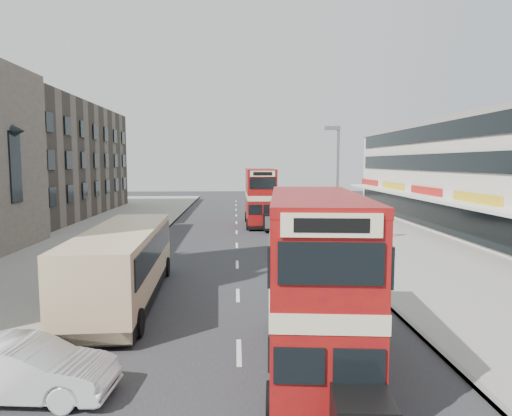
% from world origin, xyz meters
% --- Properties ---
extents(ground, '(160.00, 160.00, 0.00)m').
position_xyz_m(ground, '(0.00, 0.00, 0.00)').
color(ground, '#28282B').
rests_on(ground, ground).
extents(road_surface, '(12.00, 90.00, 0.01)m').
position_xyz_m(road_surface, '(0.00, 20.00, 0.01)').
color(road_surface, '#28282B').
rests_on(road_surface, ground).
extents(pavement_right, '(12.00, 90.00, 0.15)m').
position_xyz_m(pavement_right, '(12.00, 20.00, 0.07)').
color(pavement_right, gray).
rests_on(pavement_right, ground).
extents(pavement_left, '(12.00, 90.00, 0.15)m').
position_xyz_m(pavement_left, '(-12.00, 20.00, 0.07)').
color(pavement_left, gray).
rests_on(pavement_left, ground).
extents(kerb_left, '(0.20, 90.00, 0.16)m').
position_xyz_m(kerb_left, '(-6.10, 20.00, 0.07)').
color(kerb_left, gray).
rests_on(kerb_left, ground).
extents(kerb_right, '(0.20, 90.00, 0.16)m').
position_xyz_m(kerb_right, '(6.10, 20.00, 0.07)').
color(kerb_right, gray).
rests_on(kerb_right, ground).
extents(brick_terrace, '(14.00, 28.00, 12.00)m').
position_xyz_m(brick_terrace, '(-22.00, 38.00, 6.00)').
color(brick_terrace, '#66594C').
rests_on(brick_terrace, ground).
extents(commercial_row, '(9.90, 46.20, 9.30)m').
position_xyz_m(commercial_row, '(19.95, 22.00, 4.70)').
color(commercial_row, beige).
rests_on(commercial_row, ground).
extents(street_lamp, '(1.00, 0.20, 8.12)m').
position_xyz_m(street_lamp, '(6.52, 18.00, 4.78)').
color(street_lamp, slate).
rests_on(street_lamp, ground).
extents(bus_main, '(3.11, 8.85, 4.78)m').
position_xyz_m(bus_main, '(2.11, 0.83, 2.51)').
color(bus_main, black).
rests_on(bus_main, ground).
extents(bus_second, '(2.52, 9.14, 5.03)m').
position_xyz_m(bus_second, '(2.19, 30.09, 2.65)').
color(bus_second, black).
rests_on(bus_second, ground).
extents(coach, '(3.13, 10.80, 2.84)m').
position_xyz_m(coach, '(-4.78, 7.44, 1.67)').
color(coach, black).
rests_on(coach, ground).
extents(car_left_front, '(4.55, 1.95, 1.46)m').
position_xyz_m(car_left_front, '(-5.30, -0.43, 0.73)').
color(car_left_front, white).
rests_on(car_left_front, ground).
extents(car_right_a, '(4.48, 2.06, 1.27)m').
position_xyz_m(car_right_a, '(4.57, 16.89, 0.63)').
color(car_right_a, maroon).
rests_on(car_right_a, ground).
extents(car_right_b, '(4.47, 2.11, 1.23)m').
position_xyz_m(car_right_b, '(5.11, 19.00, 0.62)').
color(car_right_b, '#C75F13').
rests_on(car_right_b, ground).
extents(car_right_c, '(4.50, 2.03, 1.50)m').
position_xyz_m(car_right_c, '(5.19, 34.20, 0.75)').
color(car_right_c, '#5A83B4').
rests_on(car_right_c, ground).
extents(pedestrian_near, '(0.74, 0.53, 1.92)m').
position_xyz_m(pedestrian_near, '(8.07, 14.41, 1.11)').
color(pedestrian_near, gray).
rests_on(pedestrian_near, pavement_right).
extents(pedestrian_far, '(1.09, 0.65, 1.74)m').
position_xyz_m(pedestrian_far, '(8.06, 30.60, 1.02)').
color(pedestrian_far, gray).
rests_on(pedestrian_far, pavement_right).
extents(cyclist, '(0.79, 1.88, 2.25)m').
position_xyz_m(cyclist, '(4.13, 21.60, 0.77)').
color(cyclist, gray).
rests_on(cyclist, ground).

